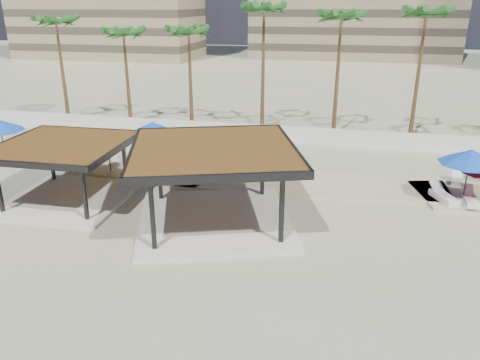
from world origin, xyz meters
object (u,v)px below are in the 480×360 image
at_px(lounger_b, 469,199).
at_px(lounger_c, 443,197).
at_px(lounger_a, 160,173).
at_px(lounger_d, 457,179).
at_px(pavilion_central, 214,178).
at_px(pavilion_west, 65,167).
at_px(umbrella_a, 0,125).

xyz_separation_m(lounger_b, lounger_c, (-1.31, -0.00, 0.01)).
relative_size(lounger_a, lounger_d, 1.23).
distance_m(lounger_b, lounger_d, 3.18).
bearing_deg(lounger_c, pavilion_central, 89.88).
distance_m(lounger_a, lounger_c, 16.38).
distance_m(pavilion_west, lounger_d, 22.66).
xyz_separation_m(pavilion_central, umbrella_a, (-16.38, 5.68, 0.26)).
distance_m(pavilion_west, lounger_b, 21.87).
height_order(lounger_b, lounger_d, lounger_b).
bearing_deg(pavilion_central, pavilion_west, 155.69).
distance_m(umbrella_a, lounger_c, 27.98).
xyz_separation_m(lounger_a, lounger_d, (17.67, 3.17, -0.04)).
xyz_separation_m(pavilion_central, lounger_a, (-4.88, 4.98, -1.95)).
height_order(lounger_a, lounger_b, lounger_a).
xyz_separation_m(umbrella_a, lounger_d, (29.17, 2.47, -2.25)).
height_order(lounger_b, lounger_c, lounger_c).
bearing_deg(lounger_b, pavilion_west, 99.85).
relative_size(umbrella_a, lounger_b, 2.09).
height_order(umbrella_a, lounger_a, umbrella_a).
height_order(pavilion_central, pavilion_west, pavilion_central).
height_order(umbrella_a, lounger_c, umbrella_a).
distance_m(lounger_a, lounger_d, 17.95).
xyz_separation_m(pavilion_west, lounger_b, (21.41, 4.16, -1.62)).
bearing_deg(lounger_b, lounger_d, -0.68).
xyz_separation_m(lounger_a, lounger_c, (16.38, -0.01, -0.02)).
distance_m(pavilion_central, lounger_c, 12.68).
relative_size(pavilion_central, lounger_d, 5.05).
distance_m(pavilion_west, umbrella_a, 9.21).
bearing_deg(lounger_d, pavilion_west, 121.21).
bearing_deg(pavilion_west, lounger_c, 10.05).
distance_m(pavilion_central, umbrella_a, 17.34).
bearing_deg(lounger_c, lounger_a, 66.50).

